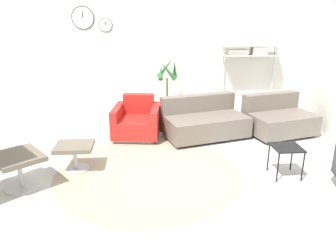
% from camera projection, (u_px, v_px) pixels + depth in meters
% --- Properties ---
extents(ground_plane, '(12.00, 12.00, 0.00)m').
position_uv_depth(ground_plane, '(157.00, 169.00, 4.67)').
color(ground_plane, silver).
extents(wall_back, '(12.00, 0.09, 2.80)m').
position_uv_depth(wall_back, '(150.00, 48.00, 7.14)').
color(wall_back, silver).
rests_on(wall_back, ground_plane).
extents(round_rug, '(2.58, 2.58, 0.01)m').
position_uv_depth(round_rug, '(149.00, 173.00, 4.53)').
color(round_rug, tan).
rests_on(round_rug, ground_plane).
extents(ottoman, '(0.51, 0.44, 0.38)m').
position_uv_depth(ottoman, '(75.00, 151.00, 4.56)').
color(ottoman, '#BCBCC1').
rests_on(ottoman, ground_plane).
extents(armchair_red, '(0.89, 0.91, 0.71)m').
position_uv_depth(armchair_red, '(137.00, 122.00, 5.84)').
color(armchair_red, silver).
rests_on(armchair_red, ground_plane).
extents(couch_low, '(1.59, 1.19, 0.70)m').
position_uv_depth(couch_low, '(204.00, 122.00, 5.85)').
color(couch_low, black).
rests_on(couch_low, ground_plane).
extents(couch_second, '(1.32, 1.11, 0.70)m').
position_uv_depth(couch_second, '(278.00, 120.00, 5.98)').
color(couch_second, black).
rests_on(couch_second, ground_plane).
extents(side_table, '(0.38, 0.38, 0.42)m').
position_uv_depth(side_table, '(287.00, 150.00, 4.35)').
color(side_table, black).
rests_on(side_table, ground_plane).
extents(potted_plant, '(0.45, 0.45, 1.23)m').
position_uv_depth(potted_plant, '(167.00, 93.00, 6.97)').
color(potted_plant, brown).
rests_on(potted_plant, ground_plane).
extents(shelf_unit, '(1.21, 0.28, 1.72)m').
position_uv_depth(shelf_unit, '(250.00, 51.00, 7.08)').
color(shelf_unit, '#BCBCC1').
rests_on(shelf_unit, ground_plane).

